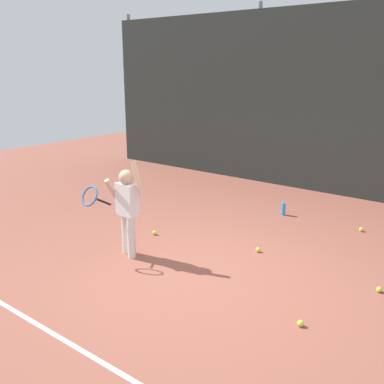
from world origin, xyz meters
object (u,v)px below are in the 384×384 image
tennis_player (126,205)px  tennis_ball_2 (379,290)px  tennis_ball_0 (258,250)px  tennis_ball_4 (301,323)px  water_bottle (283,209)px  tennis_ball_3 (154,233)px  tennis_ball_1 (361,229)px

tennis_player → tennis_ball_2: (3.05, 1.04, -0.69)m
tennis_ball_0 → tennis_ball_4: (1.26, -1.36, 0.00)m
water_bottle → tennis_ball_4: size_ratio=3.33×
tennis_ball_0 → tennis_ball_3: 1.65m
tennis_ball_1 → tennis_ball_2: 2.03m
water_bottle → tennis_ball_2: 2.83m
tennis_ball_3 → tennis_ball_4: size_ratio=1.00×
tennis_ball_2 → tennis_ball_4: bearing=-109.0°
tennis_ball_1 → tennis_ball_3: 3.26m
tennis_ball_3 → tennis_ball_0: bearing=14.1°
tennis_player → water_bottle: size_ratio=6.14×
tennis_ball_2 → tennis_ball_3: same height
tennis_ball_1 → tennis_ball_0: bearing=-117.2°
tennis_ball_4 → tennis_ball_2: bearing=71.0°
tennis_ball_0 → tennis_ball_4: same height
water_bottle → tennis_ball_0: size_ratio=3.33×
tennis_ball_3 → tennis_ball_4: 3.02m
tennis_ball_4 → tennis_ball_3: bearing=161.4°
water_bottle → tennis_ball_3: 2.38m
tennis_player → tennis_ball_1: size_ratio=20.46×
tennis_ball_3 → water_bottle: bearing=61.5°
tennis_ball_3 → tennis_ball_1: bearing=40.4°
tennis_ball_0 → tennis_ball_4: 1.86m
water_bottle → tennis_ball_3: (-1.14, -2.09, -0.08)m
tennis_ball_1 → tennis_ball_2: (0.80, -1.86, 0.00)m
tennis_player → tennis_ball_4: tennis_player is taller
water_bottle → tennis_ball_0: (0.46, -1.69, -0.08)m
tennis_player → water_bottle: 3.09m
tennis_ball_2 → tennis_ball_4: (-0.42, -1.21, 0.00)m
tennis_ball_2 → tennis_ball_3: size_ratio=1.00×
tennis_player → tennis_ball_4: bearing=-0.9°
tennis_player → tennis_ball_3: (-0.23, 0.79, -0.69)m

